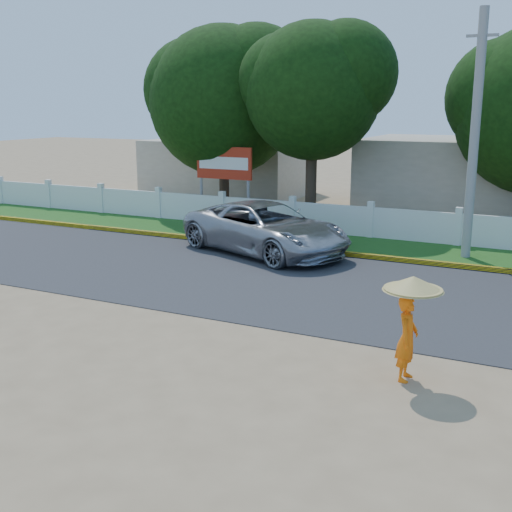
{
  "coord_description": "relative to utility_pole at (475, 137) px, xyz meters",
  "views": [
    {
      "loc": [
        6.21,
        -10.64,
        4.66
      ],
      "look_at": [
        0.0,
        2.0,
        1.3
      ],
      "focal_mm": 45.0,
      "sensor_mm": 36.0,
      "label": 1
    }
  ],
  "objects": [
    {
      "name": "fence",
      "position": [
        -3.52,
        1.62,
        -3.13
      ],
      "size": [
        40.0,
        0.1,
        1.1
      ],
      "primitive_type": "cube",
      "color": "silver",
      "rests_on": "ground"
    },
    {
      "name": "building_near",
      "position": [
        -0.52,
        8.42,
        -2.08
      ],
      "size": [
        10.0,
        6.0,
        3.2
      ],
      "primitive_type": "cube",
      "color": "#B7AD99",
      "rests_on": "ground"
    },
    {
      "name": "ground",
      "position": [
        -3.52,
        -9.58,
        -3.68
      ],
      "size": [
        120.0,
        120.0,
        0.0
      ],
      "primitive_type": "plane",
      "color": "#9E8460",
      "rests_on": "ground"
    },
    {
      "name": "building_far",
      "position": [
        -13.52,
        9.42,
        -2.28
      ],
      "size": [
        8.0,
        5.0,
        2.8
      ],
      "primitive_type": "cube",
      "color": "#B7AD99",
      "rests_on": "ground"
    },
    {
      "name": "utility_pole",
      "position": [
        0.0,
        0.0,
        0.0
      ],
      "size": [
        0.28,
        0.28,
        7.36
      ],
      "primitive_type": "cylinder",
      "color": "gray",
      "rests_on": "ground"
    },
    {
      "name": "vehicle",
      "position": [
        -5.82,
        -2.18,
        -2.87
      ],
      "size": [
        6.38,
        4.6,
        1.61
      ],
      "primitive_type": "imported",
      "rotation": [
        0.0,
        0.0,
        1.2
      ],
      "color": "#9EA0A6",
      "rests_on": "ground"
    },
    {
      "name": "road",
      "position": [
        -3.52,
        -5.08,
        -3.67
      ],
      "size": [
        60.0,
        7.0,
        0.02
      ],
      "primitive_type": "cube",
      "color": "#38383A",
      "rests_on": "ground"
    },
    {
      "name": "curb",
      "position": [
        -3.52,
        -1.53,
        -3.6
      ],
      "size": [
        40.0,
        0.18,
        0.16
      ],
      "primitive_type": "cube",
      "color": "yellow",
      "rests_on": "ground"
    },
    {
      "name": "grass_verge",
      "position": [
        -3.52,
        0.17,
        -3.66
      ],
      "size": [
        60.0,
        3.5,
        0.03
      ],
      "primitive_type": "cube",
      "color": "#2D601E",
      "rests_on": "ground"
    },
    {
      "name": "billboard",
      "position": [
        -10.03,
        2.72,
        -1.54
      ],
      "size": [
        2.5,
        0.13,
        2.95
      ],
      "color": "gray",
      "rests_on": "ground"
    },
    {
      "name": "monk_with_parasol",
      "position": [
        0.48,
        -9.81,
        -2.47
      ],
      "size": [
        1.02,
        1.02,
        1.86
      ],
      "color": "orange",
      "rests_on": "ground"
    }
  ]
}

